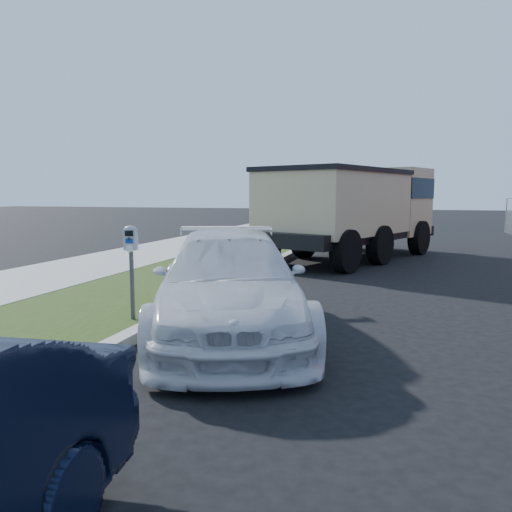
# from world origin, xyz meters

# --- Properties ---
(ground) EXTENTS (120.00, 120.00, 0.00)m
(ground) POSITION_xyz_m (0.00, 0.00, 0.00)
(ground) COLOR black
(ground) RESTS_ON ground
(streetside) EXTENTS (6.12, 50.00, 0.15)m
(streetside) POSITION_xyz_m (-5.57, 2.00, 0.07)
(streetside) COLOR gray
(streetside) RESTS_ON ground
(parking_meter) EXTENTS (0.22, 0.17, 1.43)m
(parking_meter) POSITION_xyz_m (-2.97, -0.33, 1.17)
(parking_meter) COLOR #3F4247
(parking_meter) RESTS_ON ground
(white_wagon) EXTENTS (3.74, 5.47, 1.47)m
(white_wagon) POSITION_xyz_m (-1.47, -0.11, 0.74)
(white_wagon) COLOR silver
(white_wagon) RESTS_ON ground
(dump_truck) EXTENTS (5.21, 7.83, 2.89)m
(dump_truck) POSITION_xyz_m (-0.58, 9.16, 1.63)
(dump_truck) COLOR black
(dump_truck) RESTS_ON ground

